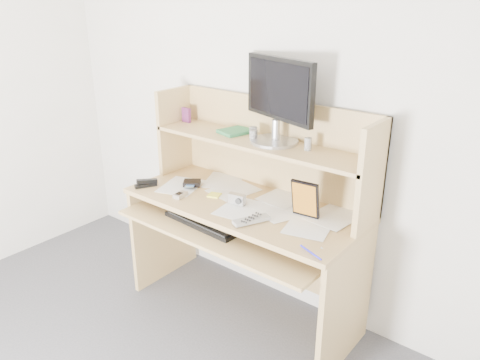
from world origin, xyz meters
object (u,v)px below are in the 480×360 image
Objects in this scene: monitor at (278,98)px; game_case at (305,199)px; desk at (251,206)px; tv_remote at (251,220)px; keyboard at (205,221)px.

game_case is at bearing -10.79° from monitor.
monitor reaches higher than desk.
monitor is at bearing 145.95° from game_case.
tv_remote is 0.30m from game_case.
game_case is (0.51, 0.23, 0.19)m from keyboard.
desk reaches higher than tv_remote.
tv_remote is (0.20, -0.26, 0.07)m from desk.
game_case is (0.19, 0.22, 0.10)m from tv_remote.
desk is at bearing -109.10° from monitor.
desk reaches higher than game_case.
desk is at bearing 168.28° from game_case.
desk reaches higher than keyboard.
monitor is (-0.30, 0.16, 0.47)m from game_case.
keyboard is at bearing -161.48° from game_case.
keyboard is 0.59m from game_case.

